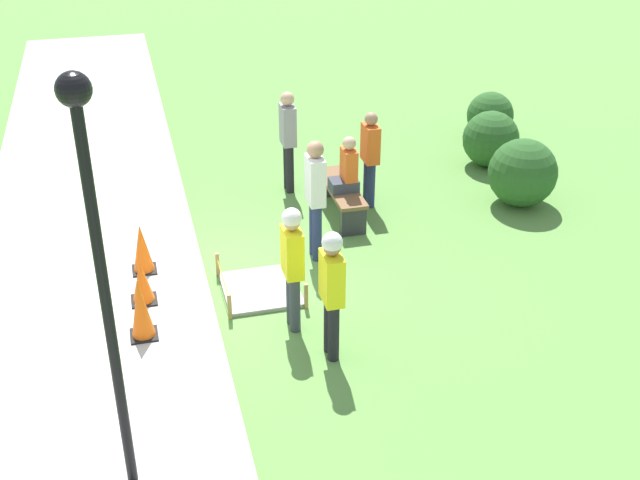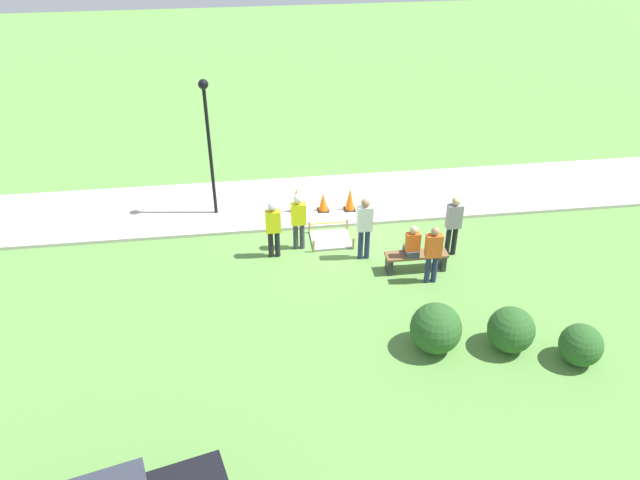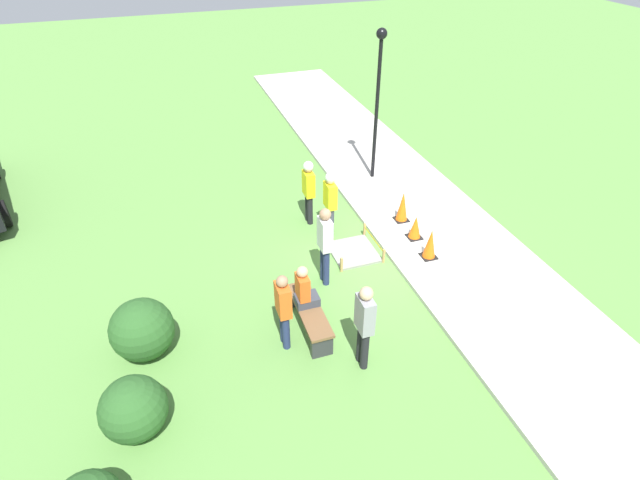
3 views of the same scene
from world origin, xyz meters
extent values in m
plane|color=#5B8E42|center=(0.00, 0.00, 0.00)|extent=(60.00, 60.00, 0.00)
cube|color=#BCB7AD|center=(0.00, -1.60, 0.05)|extent=(28.00, 3.19, 0.10)
cube|color=gray|center=(0.23, 0.69, 0.03)|extent=(1.10, 1.02, 0.06)
cube|color=tan|center=(-0.32, 0.18, 0.18)|extent=(0.05, 0.05, 0.37)
cube|color=tan|center=(0.78, 0.18, 0.18)|extent=(0.05, 0.05, 0.37)
cube|color=tan|center=(-0.32, 1.20, 0.18)|extent=(0.05, 0.05, 0.37)
cube|color=tan|center=(0.78, 1.20, 0.18)|extent=(0.05, 0.05, 0.37)
cube|color=yellow|center=(0.23, 0.18, 0.28)|extent=(1.10, 0.00, 0.04)
cube|color=black|center=(-0.57, -0.82, 0.11)|extent=(0.34, 0.34, 0.02)
cone|color=orange|center=(-0.57, -0.82, 0.48)|extent=(0.29, 0.29, 0.70)
cube|color=black|center=(0.23, -0.88, 0.11)|extent=(0.34, 0.34, 0.02)
cone|color=orange|center=(0.23, -0.88, 0.41)|extent=(0.29, 0.29, 0.57)
cube|color=black|center=(1.03, -0.93, 0.11)|extent=(0.34, 0.34, 0.02)
cone|color=orange|center=(1.03, -0.93, 0.51)|extent=(0.29, 0.29, 0.77)
cube|color=#2D2D33|center=(-2.47, 2.40, 0.22)|extent=(0.12, 0.40, 0.45)
cube|color=#2D2D33|center=(-1.05, 2.40, 0.22)|extent=(0.12, 0.40, 0.45)
cube|color=brown|center=(-1.76, 2.40, 0.48)|extent=(1.62, 0.44, 0.06)
cube|color=#383D47|center=(-1.61, 2.40, 0.60)|extent=(0.34, 0.44, 0.18)
cube|color=#E55B1E|center=(-1.61, 2.48, 0.94)|extent=(0.36, 0.20, 0.50)
sphere|color=tan|center=(-1.61, 2.48, 1.29)|extent=(0.21, 0.21, 0.21)
cylinder|color=black|center=(1.77, 1.26, 0.39)|extent=(0.14, 0.14, 0.78)
cylinder|color=black|center=(1.95, 1.26, 0.39)|extent=(0.14, 0.14, 0.78)
cube|color=yellow|center=(1.86, 1.26, 1.09)|extent=(0.40, 0.22, 0.62)
sphere|color=#A37A5B|center=(1.86, 1.26, 1.51)|extent=(0.21, 0.21, 0.21)
sphere|color=white|center=(1.86, 1.26, 1.56)|extent=(0.24, 0.24, 0.24)
cylinder|color=#383D47|center=(1.06, 0.95, 0.39)|extent=(0.14, 0.14, 0.78)
cylinder|color=#383D47|center=(1.24, 0.95, 0.39)|extent=(0.14, 0.14, 0.78)
cube|color=yellow|center=(1.15, 0.95, 1.09)|extent=(0.40, 0.22, 0.62)
sphere|color=tan|center=(1.15, 0.95, 1.51)|extent=(0.21, 0.21, 0.21)
sphere|color=white|center=(1.15, 0.95, 1.57)|extent=(0.24, 0.24, 0.24)
cylinder|color=navy|center=(-2.09, 2.95, 0.39)|extent=(0.14, 0.14, 0.78)
cylinder|color=navy|center=(-1.91, 2.95, 0.39)|extent=(0.14, 0.14, 0.78)
cube|color=#E55B1E|center=(-2.00, 2.95, 1.09)|extent=(0.40, 0.22, 0.62)
sphere|color=#A37A5B|center=(-2.00, 2.95, 1.51)|extent=(0.21, 0.21, 0.21)
cylinder|color=navy|center=(-0.61, 1.66, 0.44)|extent=(0.14, 0.14, 0.88)
cylinder|color=navy|center=(-0.43, 1.66, 0.44)|extent=(0.14, 0.14, 0.88)
cube|color=silver|center=(-0.52, 1.66, 1.24)|extent=(0.40, 0.22, 0.70)
sphere|color=#A37A5B|center=(-0.52, 1.66, 1.71)|extent=(0.24, 0.24, 0.24)
cylinder|color=black|center=(-2.98, 1.79, 0.43)|extent=(0.14, 0.14, 0.85)
cylinder|color=black|center=(-2.80, 1.79, 0.43)|extent=(0.14, 0.14, 0.85)
cube|color=gray|center=(-2.89, 1.79, 1.19)|extent=(0.40, 0.22, 0.68)
sphere|color=tan|center=(-2.89, 1.79, 1.65)|extent=(0.23, 0.23, 0.23)
cylinder|color=black|center=(3.44, -1.19, 2.02)|extent=(0.10, 0.10, 3.85)
sphere|color=black|center=(3.44, -1.19, 4.04)|extent=(0.28, 0.28, 0.28)
sphere|color=#285623|center=(-4.34, 6.21, 0.46)|extent=(0.92, 0.92, 0.92)
sphere|color=#285623|center=(-1.38, 5.39, 0.57)|extent=(1.13, 1.13, 1.13)
sphere|color=#285623|center=(-3.02, 5.60, 0.51)|extent=(1.03, 1.03, 1.03)
camera|label=1|loc=(9.47, -0.85, 5.92)|focal=45.00mm
camera|label=2|loc=(2.49, 15.38, 9.45)|focal=35.00mm
camera|label=3|loc=(-8.37, 4.43, 6.93)|focal=28.00mm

